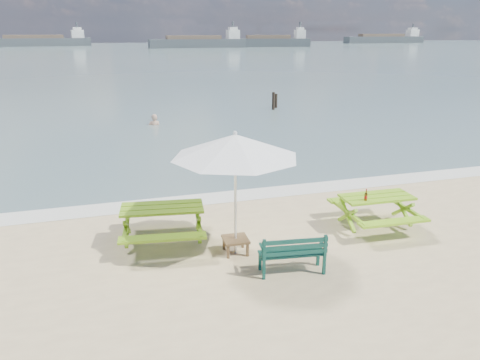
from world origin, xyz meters
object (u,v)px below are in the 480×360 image
object	(u,v)px
side_table	(236,245)
picnic_table_left	(163,225)
swimmer	(155,131)
picnic_table_right	(376,212)
park_bench	(292,261)
beer_bottle	(366,197)
patio_umbrella	(235,146)

from	to	relation	value
side_table	picnic_table_left	bearing A→B (deg)	145.54
picnic_table_left	swimmer	size ratio (longest dim) A/B	1.29
picnic_table_right	park_bench	size ratio (longest dim) A/B	1.46
swimmer	beer_bottle	bearing A→B (deg)	-77.96
beer_bottle	side_table	bearing A→B (deg)	-177.68
park_bench	swimmer	world-z (taller)	park_bench
patio_umbrella	beer_bottle	world-z (taller)	patio_umbrella
beer_bottle	swimmer	bearing A→B (deg)	102.04
picnic_table_left	side_table	xyz separation A→B (m)	(1.36, -0.94, -0.23)
picnic_table_right	swimmer	world-z (taller)	picnic_table_right
park_bench	swimmer	xyz separation A→B (m)	(-0.76, 15.43, -0.55)
patio_umbrella	swimmer	size ratio (longest dim) A/B	1.59
picnic_table_left	patio_umbrella	world-z (taller)	patio_umbrella
beer_bottle	swimmer	world-z (taller)	beer_bottle
patio_umbrella	side_table	bearing A→B (deg)	-45.00
picnic_table_right	park_bench	xyz separation A→B (m)	(-2.70, -1.40, -0.14)
picnic_table_right	swimmer	distance (m)	14.46
side_table	beer_bottle	size ratio (longest dim) A/B	2.00
side_table	patio_umbrella	world-z (taller)	patio_umbrella
side_table	beer_bottle	xyz separation A→B (m)	(3.08, 0.12, 0.70)
park_bench	patio_umbrella	world-z (taller)	patio_umbrella
patio_umbrella	beer_bottle	distance (m)	3.39
patio_umbrella	swimmer	bearing A→B (deg)	89.82
side_table	swimmer	distance (m)	14.35
beer_bottle	swimmer	xyz separation A→B (m)	(-3.03, 14.22, -1.19)
park_bench	beer_bottle	world-z (taller)	beer_bottle
park_bench	side_table	bearing A→B (deg)	126.55
picnic_table_left	swimmer	xyz separation A→B (m)	(1.41, 13.41, -0.71)
swimmer	patio_umbrella	bearing A→B (deg)	-90.18
side_table	swimmer	world-z (taller)	swimmer
picnic_table_right	beer_bottle	size ratio (longest dim) A/B	7.07
patio_umbrella	picnic_table_right	bearing A→B (deg)	5.22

